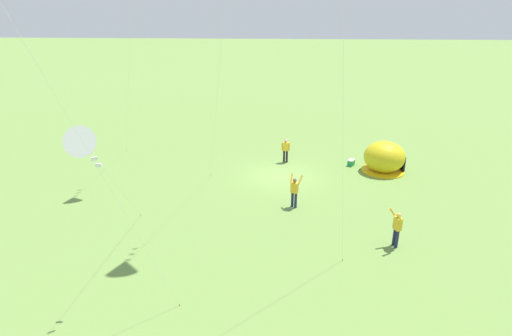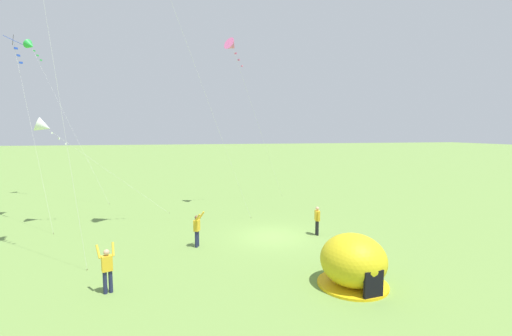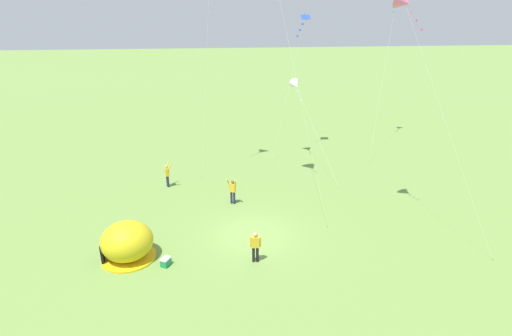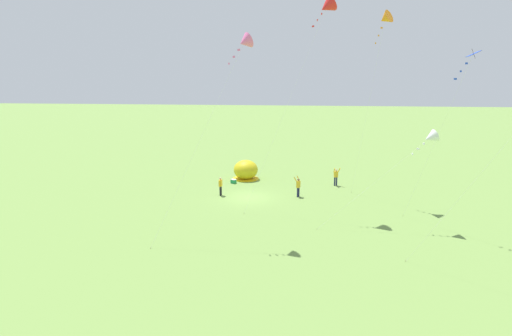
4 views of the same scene
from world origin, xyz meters
name	(u,v)px [view 3 (image 3 of 4)]	position (x,y,z in m)	size (l,w,h in m)	color
ground_plane	(254,236)	(0.00, 0.00, 0.00)	(300.00, 300.00, 0.00)	olive
popup_tent	(127,242)	(-6.89, -1.38, 1.00)	(2.81, 2.81, 2.10)	gold
cooler_box	(166,262)	(-4.89, -2.34, 0.22)	(0.58, 0.64, 0.44)	#1E8C4C
person_flying_kite	(167,174)	(-5.41, 8.10, 1.00)	(0.60, 0.71, 1.89)	#1E2347
person_arms_raised	(233,190)	(-0.82, 4.47, 1.00)	(0.72, 0.64, 1.89)	#1E2347
person_watching_sky	(255,246)	(-0.27, -2.63, 0.96)	(0.59, 0.28, 1.72)	black
kite_pink	(404,2)	(8.20, 1.10, 12.77)	(4.70, 6.14, 13.38)	silver
kite_blue	(304,23)	(6.51, 15.39, 11.54)	(3.72, 3.14, 12.33)	silver
kite_white	(296,85)	(5.59, 13.71, 6.49)	(2.30, 8.25, 7.07)	silver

